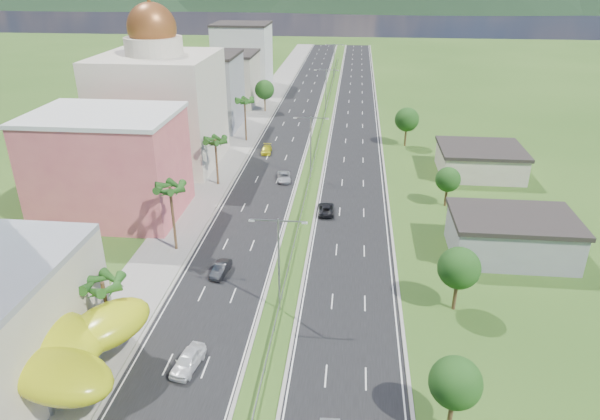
% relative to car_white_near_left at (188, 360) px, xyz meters
% --- Properties ---
extents(ground, '(500.00, 500.00, 0.00)m').
position_rel_car_white_near_left_xyz_m(ground, '(7.24, 0.16, -0.86)').
color(ground, '#2D5119').
rests_on(ground, ground).
extents(road_left, '(11.00, 260.00, 0.04)m').
position_rel_car_white_near_left_xyz_m(road_left, '(-0.26, 90.16, -0.84)').
color(road_left, black).
rests_on(road_left, ground).
extents(road_right, '(11.00, 260.00, 0.04)m').
position_rel_car_white_near_left_xyz_m(road_right, '(14.74, 90.16, -0.84)').
color(road_right, black).
rests_on(road_right, ground).
extents(sidewalk_left, '(7.00, 260.00, 0.12)m').
position_rel_car_white_near_left_xyz_m(sidewalk_left, '(-9.76, 90.16, -0.80)').
color(sidewalk_left, gray).
rests_on(sidewalk_left, ground).
extents(median_guardrail, '(0.10, 216.06, 0.76)m').
position_rel_car_white_near_left_xyz_m(median_guardrail, '(7.24, 72.15, -0.24)').
color(median_guardrail, gray).
rests_on(median_guardrail, ground).
extents(streetlight_median_b, '(6.04, 0.25, 11.00)m').
position_rel_car_white_near_left_xyz_m(streetlight_median_b, '(7.24, 10.16, 5.89)').
color(streetlight_median_b, gray).
rests_on(streetlight_median_b, ground).
extents(streetlight_median_c, '(6.04, 0.25, 11.00)m').
position_rel_car_white_near_left_xyz_m(streetlight_median_c, '(7.24, 50.16, 5.89)').
color(streetlight_median_c, gray).
rests_on(streetlight_median_c, ground).
extents(streetlight_median_d, '(6.04, 0.25, 11.00)m').
position_rel_car_white_near_left_xyz_m(streetlight_median_d, '(7.24, 95.16, 5.89)').
color(streetlight_median_d, gray).
rests_on(streetlight_median_d, ground).
extents(streetlight_median_e, '(6.04, 0.25, 11.00)m').
position_rel_car_white_near_left_xyz_m(streetlight_median_e, '(7.24, 140.16, 5.89)').
color(streetlight_median_e, gray).
rests_on(streetlight_median_e, ground).
extents(lime_canopy, '(18.00, 15.00, 7.40)m').
position_rel_car_white_near_left_xyz_m(lime_canopy, '(-12.76, -3.84, 4.13)').
color(lime_canopy, '#B3BB12').
rests_on(lime_canopy, ground).
extents(pink_shophouse, '(20.00, 15.00, 15.00)m').
position_rel_car_white_near_left_xyz_m(pink_shophouse, '(-20.76, 32.16, 6.64)').
color(pink_shophouse, '#D25661').
rests_on(pink_shophouse, ground).
extents(domed_building, '(20.00, 20.00, 28.70)m').
position_rel_car_white_near_left_xyz_m(domed_building, '(-20.76, 55.16, 10.49)').
color(domed_building, beige).
rests_on(domed_building, ground).
extents(midrise_grey, '(16.00, 15.00, 16.00)m').
position_rel_car_white_near_left_xyz_m(midrise_grey, '(-19.76, 80.16, 7.14)').
color(midrise_grey, gray).
rests_on(midrise_grey, ground).
extents(midrise_beige, '(16.00, 15.00, 13.00)m').
position_rel_car_white_near_left_xyz_m(midrise_beige, '(-19.76, 102.16, 5.64)').
color(midrise_beige, '#BCAD9B').
rests_on(midrise_beige, ground).
extents(midrise_white, '(16.00, 15.00, 18.00)m').
position_rel_car_white_near_left_xyz_m(midrise_white, '(-19.76, 125.16, 8.14)').
color(midrise_white, silver).
rests_on(midrise_white, ground).
extents(shed_near, '(15.00, 10.00, 5.00)m').
position_rel_car_white_near_left_xyz_m(shed_near, '(35.24, 25.16, 1.64)').
color(shed_near, gray).
rests_on(shed_near, ground).
extents(shed_far, '(14.00, 12.00, 4.40)m').
position_rel_car_white_near_left_xyz_m(shed_far, '(37.24, 55.16, 1.34)').
color(shed_far, '#BCAD9B').
rests_on(shed_far, ground).
extents(palm_tree_b, '(3.60, 3.60, 8.10)m').
position_rel_car_white_near_left_xyz_m(palm_tree_b, '(-8.26, 2.16, 6.20)').
color(palm_tree_b, '#47301C').
rests_on(palm_tree_b, ground).
extents(palm_tree_c, '(3.60, 3.60, 9.60)m').
position_rel_car_white_near_left_xyz_m(palm_tree_c, '(-8.26, 22.16, 7.64)').
color(palm_tree_c, '#47301C').
rests_on(palm_tree_c, ground).
extents(palm_tree_d, '(3.60, 3.60, 8.60)m').
position_rel_car_white_near_left_xyz_m(palm_tree_d, '(-8.26, 45.16, 6.68)').
color(palm_tree_d, '#47301C').
rests_on(palm_tree_d, ground).
extents(palm_tree_e, '(3.60, 3.60, 9.40)m').
position_rel_car_white_near_left_xyz_m(palm_tree_e, '(-8.26, 70.16, 7.45)').
color(palm_tree_e, '#47301C').
rests_on(palm_tree_e, ground).
extents(leafy_tree_lfar, '(4.90, 4.90, 8.05)m').
position_rel_car_white_near_left_xyz_m(leafy_tree_lfar, '(-8.26, 95.16, 4.72)').
color(leafy_tree_lfar, '#47301C').
rests_on(leafy_tree_lfar, ground).
extents(leafy_tree_ra, '(4.20, 4.20, 6.90)m').
position_rel_car_white_near_left_xyz_m(leafy_tree_ra, '(23.24, -4.84, 3.92)').
color(leafy_tree_ra, '#47301C').
rests_on(leafy_tree_ra, ground).
extents(leafy_tree_rb, '(4.55, 4.55, 7.47)m').
position_rel_car_white_near_left_xyz_m(leafy_tree_rb, '(26.24, 12.16, 4.32)').
color(leafy_tree_rb, '#47301C').
rests_on(leafy_tree_rb, ground).
extents(leafy_tree_rc, '(3.85, 3.85, 6.33)m').
position_rel_car_white_near_left_xyz_m(leafy_tree_rc, '(29.24, 40.16, 3.51)').
color(leafy_tree_rc, '#47301C').
rests_on(leafy_tree_rc, ground).
extents(leafy_tree_rd, '(4.90, 4.90, 8.05)m').
position_rel_car_white_near_left_xyz_m(leafy_tree_rd, '(25.24, 70.16, 4.72)').
color(leafy_tree_rd, '#47301C').
rests_on(leafy_tree_rd, ground).
extents(mountain_ridge, '(860.00, 140.00, 90.00)m').
position_rel_car_white_near_left_xyz_m(mountain_ridge, '(67.24, 450.16, -0.86)').
color(mountain_ridge, black).
rests_on(mountain_ridge, ground).
extents(car_white_near_left, '(2.74, 5.08, 1.64)m').
position_rel_car_white_near_left_xyz_m(car_white_near_left, '(0.00, 0.00, 0.00)').
color(car_white_near_left, white).
rests_on(car_white_near_left, road_left).
extents(car_dark_left, '(2.04, 4.43, 1.41)m').
position_rel_car_white_near_left_xyz_m(car_dark_left, '(-0.89, 16.59, -0.12)').
color(car_dark_left, black).
rests_on(car_dark_left, road_left).
extents(car_silver_mid_left, '(3.00, 5.16, 1.35)m').
position_rel_car_white_near_left_xyz_m(car_silver_mid_left, '(2.76, 48.02, -0.14)').
color(car_silver_mid_left, '#A0A4A8').
rests_on(car_silver_mid_left, road_left).
extents(car_yellow_far_left, '(2.19, 4.75, 1.34)m').
position_rel_car_white_near_left_xyz_m(car_yellow_far_left, '(-2.66, 62.59, -0.15)').
color(car_yellow_far_left, gold).
rests_on(car_yellow_far_left, road_left).
extents(car_dark_far_right, '(2.52, 5.08, 1.38)m').
position_rel_car_white_near_left_xyz_m(car_dark_far_right, '(10.85, 35.46, -0.13)').
color(car_dark_far_right, black).
rests_on(car_dark_far_right, road_right).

